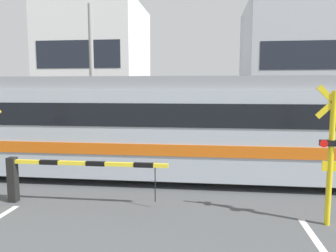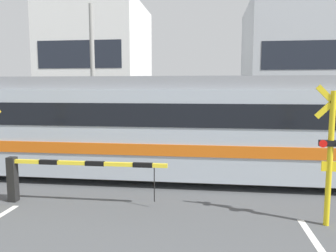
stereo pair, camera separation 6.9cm
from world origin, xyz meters
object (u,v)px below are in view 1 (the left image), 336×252
Objects in this scene: crossing_barrier_near at (52,172)px; pedestrian at (154,125)px; commuter_train at (163,124)px; crossing_barrier_far at (239,138)px; crossing_signal_right at (331,149)px.

pedestrian is at bearing 83.75° from crossing_barrier_near.
crossing_barrier_far is (2.65, 3.02, -0.88)m from commuter_train.
commuter_train is at bearing -78.04° from pedestrian.
crossing_barrier_near is 2.52× the size of pedestrian.
commuter_train is at bearing -131.27° from crossing_barrier_far.
crossing_barrier_far is 2.52× the size of pedestrian.
commuter_train is 4.11m from crossing_barrier_far.
crossing_signal_right reaches higher than crossing_barrier_near.
pedestrian is at bearing 101.96° from commuter_train.
crossing_barrier_near is 6.23m from crossing_signal_right.
pedestrian reaches higher than crossing_barrier_far.
crossing_barrier_near is at bearing -130.21° from crossing_barrier_far.
crossing_barrier_far is 1.38× the size of crossing_signal_right.
crossing_signal_right is 1.83× the size of pedestrian.
crossing_signal_right reaches higher than pedestrian.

